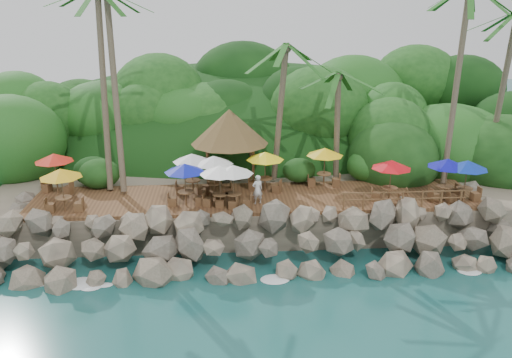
{
  "coord_description": "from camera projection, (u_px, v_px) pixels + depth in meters",
  "views": [
    {
      "loc": [
        -1.96,
        -22.9,
        13.13
      ],
      "look_at": [
        0.0,
        6.0,
        3.4
      ],
      "focal_mm": 36.89,
      "sensor_mm": 36.0,
      "label": 1
    }
  ],
  "objects": [
    {
      "name": "dining_clusters",
      "position": [
        255.0,
        166.0,
        29.87
      ],
      "size": [
        25.87,
        5.47,
        2.46
      ],
      "color": "brown",
      "rests_on": "terrace"
    },
    {
      "name": "waiter",
      "position": [
        257.0,
        190.0,
        29.57
      ],
      "size": [
        0.72,
        0.59,
        1.7
      ],
      "primitive_type": "imported",
      "rotation": [
        0.0,
        0.0,
        3.48
      ],
      "color": "white",
      "rests_on": "terrace"
    },
    {
      "name": "railing",
      "position": [
        403.0,
        198.0,
        29.0
      ],
      "size": [
        7.2,
        0.1,
        1.0
      ],
      "color": "brown",
      "rests_on": "terrace"
    },
    {
      "name": "jungle_foliage",
      "position": [
        248.0,
        184.0,
        40.15
      ],
      "size": [
        44.0,
        16.0,
        12.0
      ],
      "primitive_type": null,
      "color": "#143811",
      "rests_on": "ground"
    },
    {
      "name": "palms",
      "position": [
        304.0,
        9.0,
        30.31
      ],
      "size": [
        30.48,
        7.0,
        15.24
      ],
      "color": "brown",
      "rests_on": "ground"
    },
    {
      "name": "jungle_hill",
      "position": [
        243.0,
        154.0,
        48.19
      ],
      "size": [
        44.8,
        28.0,
        15.4
      ],
      "primitive_type": "ellipsoid",
      "color": "#143811",
      "rests_on": "ground"
    },
    {
      "name": "palapa",
      "position": [
        229.0,
        127.0,
        32.77
      ],
      "size": [
        4.89,
        4.89,
        4.6
      ],
      "color": "brown",
      "rests_on": "ground"
    },
    {
      "name": "land_base",
      "position": [
        247.0,
        167.0,
        40.76
      ],
      "size": [
        32.0,
        25.2,
        2.1
      ],
      "primitive_type": "cube",
      "color": "gray",
      "rests_on": "ground"
    },
    {
      "name": "ground",
      "position": [
        264.0,
        283.0,
        25.96
      ],
      "size": [
        140.0,
        140.0,
        0.0
      ],
      "primitive_type": "plane",
      "color": "#19514F",
      "rests_on": "ground"
    },
    {
      "name": "foam_line",
      "position": [
        264.0,
        279.0,
        26.24
      ],
      "size": [
        25.2,
        0.8,
        0.06
      ],
      "color": "white",
      "rests_on": "ground"
    },
    {
      "name": "terrace",
      "position": [
        256.0,
        198.0,
        30.94
      ],
      "size": [
        26.0,
        5.0,
        0.2
      ],
      "primitive_type": "cube",
      "color": "brown",
      "rests_on": "land_base"
    },
    {
      "name": "seawall",
      "position": [
        261.0,
        244.0,
        27.49
      ],
      "size": [
        29.0,
        4.0,
        2.3
      ],
      "primitive_type": null,
      "color": "gray",
      "rests_on": "ground"
    }
  ]
}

